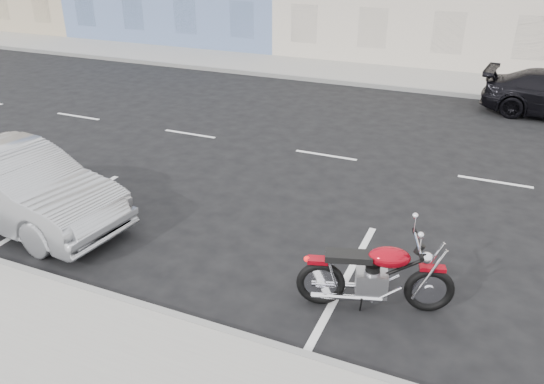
% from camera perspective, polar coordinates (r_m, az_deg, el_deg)
% --- Properties ---
extents(ground, '(120.00, 120.00, 0.00)m').
position_cam_1_polar(ground, '(13.06, 14.17, 2.54)').
color(ground, black).
rests_on(ground, ground).
extents(sidewalk_far, '(80.00, 3.40, 0.15)m').
position_cam_1_polar(sidewalk_far, '(22.27, 5.58, 12.92)').
color(sidewalk_far, gray).
rests_on(sidewalk_far, ground).
extents(curb_near, '(80.00, 0.12, 0.16)m').
position_cam_1_polar(curb_near, '(9.70, -25.88, -7.47)').
color(curb_near, gray).
rests_on(curb_near, ground).
extents(curb_far, '(80.00, 0.12, 0.16)m').
position_cam_1_polar(curb_far, '(20.70, 4.04, 12.01)').
color(curb_far, gray).
rests_on(curb_far, ground).
extents(motorcycle, '(2.22, 0.99, 1.15)m').
position_cam_1_polar(motorcycle, '(8.04, 16.89, -9.14)').
color(motorcycle, black).
rests_on(motorcycle, ground).
extents(sedan_silver, '(4.64, 2.03, 1.48)m').
position_cam_1_polar(sedan_silver, '(11.02, -25.66, 0.49)').
color(sedan_silver, '#93959A').
rests_on(sedan_silver, ground).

